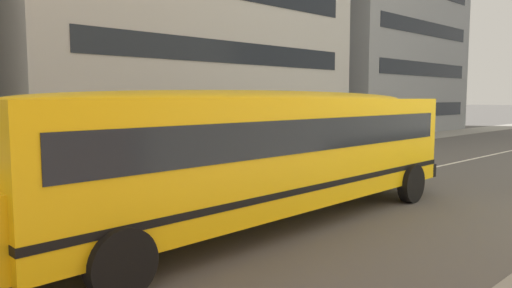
{
  "coord_description": "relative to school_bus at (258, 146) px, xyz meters",
  "views": [
    {
      "loc": [
        -5.37,
        -8.86,
        2.84
      ],
      "look_at": [
        2.35,
        -0.72,
        1.74
      ],
      "focal_mm": 33.05,
      "sensor_mm": 36.0,
      "label": 1
    }
  ],
  "objects": [
    {
      "name": "sidewalk_far",
      "position": [
        -1.73,
        9.3,
        -1.78
      ],
      "size": [
        120.0,
        3.0,
        0.01
      ],
      "primitive_type": "cube",
      "color": "gray",
      "rests_on": "ground_plane"
    },
    {
      "name": "lane_centreline",
      "position": [
        -1.73,
        1.45,
        -1.78
      ],
      "size": [
        110.0,
        0.16,
        0.01
      ],
      "primitive_type": "cube",
      "color": "silver",
      "rests_on": "ground_plane"
    },
    {
      "name": "apartment_block_far_right",
      "position": [
        28.82,
        15.94,
        6.46
      ],
      "size": [
        16.1,
        10.33,
        16.5
      ],
      "color": "gray",
      "rests_on": "ground_plane"
    },
    {
      "name": "school_bus",
      "position": [
        0.0,
        0.0,
        0.0
      ],
      "size": [
        13.52,
        3.23,
        3.01
      ],
      "rotation": [
        0.0,
        0.0,
        3.18
      ],
      "color": "yellow",
      "rests_on": "ground_plane"
    },
    {
      "name": "ground_plane",
      "position": [
        -1.73,
        1.45,
        -1.79
      ],
      "size": [
        400.0,
        400.0,
        0.0
      ],
      "primitive_type": "plane",
      "color": "#54514F"
    },
    {
      "name": "parked_car_beige_by_entrance",
      "position": [
        9.02,
        6.37,
        -0.94
      ],
      "size": [
        3.99,
        2.05,
        1.64
      ],
      "rotation": [
        0.0,
        0.0,
        -0.06
      ],
      "color": "#C1B28E",
      "rests_on": "ground_plane"
    }
  ]
}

